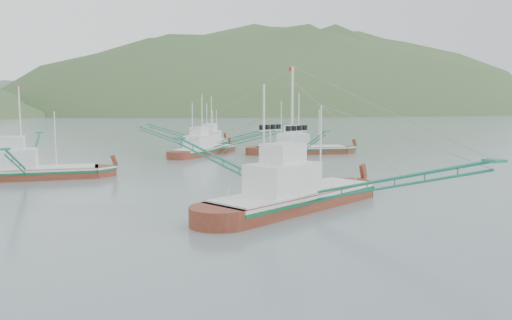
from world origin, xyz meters
name	(u,v)px	position (x,y,z in m)	size (l,w,h in m)	color
ground	(287,207)	(0.00, 0.00, 0.00)	(1200.00, 1200.00, 0.00)	slate
main_boat	(295,178)	(0.45, -0.48, 2.43)	(16.71, 28.23, 11.95)	maroon
bg_boat_far	(204,141)	(7.40, 43.29, 2.27)	(20.72, 22.66, 10.60)	maroon
bg_boat_left	(25,165)	(-19.12, 25.34, 1.63)	(15.22, 26.83, 10.90)	maroon
bg_boat_right	(301,142)	(22.69, 38.03, 2.04)	(15.47, 26.55, 10.96)	maroon
bg_boat_extra	(212,136)	(13.47, 56.28, 2.26)	(22.76, 20.15, 10.60)	maroon
headland_right	(297,113)	(240.00, 430.00, 0.00)	(684.00, 432.00, 306.00)	#3C572D
ridge_distant	(77,112)	(30.00, 560.00, 0.00)	(960.00, 400.00, 240.00)	slate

